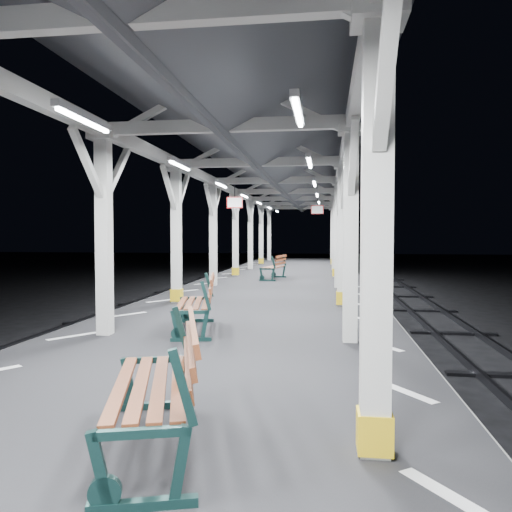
# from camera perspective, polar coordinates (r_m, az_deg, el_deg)

# --- Properties ---
(ground) EXTENTS (120.00, 120.00, 0.00)m
(ground) POSITION_cam_1_polar(r_m,az_deg,el_deg) (10.28, -1.41, -12.55)
(ground) COLOR black
(ground) RESTS_ON ground
(platform) EXTENTS (6.00, 50.00, 1.00)m
(platform) POSITION_cam_1_polar(r_m,az_deg,el_deg) (10.16, -1.41, -9.83)
(platform) COLOR black
(platform) RESTS_ON ground
(hazard_stripes_left) EXTENTS (1.00, 48.00, 0.01)m
(hazard_stripes_left) POSITION_cam_1_polar(r_m,az_deg,el_deg) (10.73, -14.51, -6.50)
(hazard_stripes_left) COLOR silver
(hazard_stripes_left) RESTS_ON platform
(hazard_stripes_right) EXTENTS (1.00, 48.00, 0.01)m
(hazard_stripes_right) POSITION_cam_1_polar(r_m,az_deg,el_deg) (9.96, 12.74, -7.18)
(hazard_stripes_right) COLOR silver
(hazard_stripes_right) RESTS_ON platform
(track_left) EXTENTS (2.20, 60.00, 0.16)m
(track_left) POSITION_cam_1_polar(r_m,az_deg,el_deg) (12.10, -25.86, -10.11)
(track_left) COLOR #2D2D33
(track_left) RESTS_ON ground
(track_right) EXTENTS (2.20, 60.00, 0.16)m
(track_right) POSITION_cam_1_polar(r_m,az_deg,el_deg) (10.67, 26.77, -11.81)
(track_right) COLOR #2D2D33
(track_right) RESTS_ON ground
(canopy) EXTENTS (5.40, 49.00, 4.65)m
(canopy) POSITION_cam_1_polar(r_m,az_deg,el_deg) (10.09, -1.45, 13.29)
(canopy) COLOR beige
(canopy) RESTS_ON platform
(bench_near) EXTENTS (1.17, 1.95, 0.99)m
(bench_near) POSITION_cam_1_polar(r_m,az_deg,el_deg) (4.05, -10.41, -13.82)
(bench_near) COLOR #13302E
(bench_near) RESTS_ON platform
(bench_mid) EXTENTS (1.00, 1.86, 0.96)m
(bench_mid) POSITION_cam_1_polar(r_m,az_deg,el_deg) (8.67, -6.43, -5.19)
(bench_mid) COLOR #13302E
(bench_mid) RESTS_ON platform
(bench_far) EXTENTS (0.88, 1.76, 0.91)m
(bench_far) POSITION_cam_1_polar(r_m,az_deg,el_deg) (18.51, 2.29, -1.18)
(bench_far) COLOR #13302E
(bench_far) RESTS_ON platform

